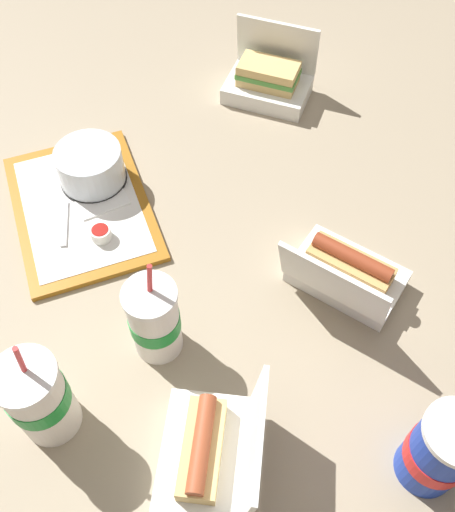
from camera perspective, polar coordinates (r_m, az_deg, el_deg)
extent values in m
plane|color=gray|center=(1.06, -1.72, -2.27)|extent=(3.20, 3.20, 0.00)
cube|color=#A56619|center=(1.19, -14.36, 4.75)|extent=(0.39, 0.29, 0.01)
cube|color=white|center=(1.18, -14.43, 4.95)|extent=(0.34, 0.24, 0.00)
cylinder|color=black|center=(1.22, -13.20, 7.52)|extent=(0.14, 0.14, 0.01)
cylinder|color=#512D19|center=(1.20, -13.47, 8.49)|extent=(0.10, 0.10, 0.05)
cylinder|color=silver|center=(1.19, -13.57, 8.82)|extent=(0.13, 0.13, 0.07)
cylinder|color=white|center=(1.11, -12.54, 2.20)|extent=(0.04, 0.04, 0.02)
cylinder|color=#9E140F|center=(1.10, -12.63, 2.51)|extent=(0.03, 0.03, 0.01)
cube|color=white|center=(1.19, -12.72, 5.97)|extent=(0.12, 0.12, 0.00)
cube|color=white|center=(1.16, -16.00, 3.13)|extent=(0.11, 0.03, 0.00)
cube|color=white|center=(1.06, 11.83, -1.96)|extent=(0.23, 0.22, 0.04)
cube|color=white|center=(0.95, 10.47, -2.75)|extent=(0.18, 0.16, 0.12)
cube|color=tan|center=(1.03, 12.16, -0.87)|extent=(0.15, 0.14, 0.03)
cylinder|color=brown|center=(1.01, 12.39, -0.10)|extent=(0.13, 0.11, 0.03)
cylinder|color=yellow|center=(1.00, 12.48, 0.19)|extent=(0.10, 0.09, 0.01)
cube|color=white|center=(1.39, 3.98, 16.20)|extent=(0.21, 0.23, 0.04)
cube|color=white|center=(1.39, 4.98, 20.24)|extent=(0.13, 0.17, 0.12)
cube|color=#DBB770|center=(1.38, 4.06, 17.17)|extent=(0.14, 0.15, 0.02)
cube|color=#4C933D|center=(1.37, 4.10, 17.70)|extent=(0.14, 0.16, 0.01)
cube|color=#DBB770|center=(1.36, 4.14, 18.24)|extent=(0.14, 0.15, 0.02)
cube|color=white|center=(0.90, -2.46, -19.34)|extent=(0.22, 0.19, 0.04)
cube|color=white|center=(0.82, 2.65, -18.37)|extent=(0.18, 0.09, 0.12)
cube|color=#DBB770|center=(0.87, -2.55, -18.69)|extent=(0.15, 0.11, 0.03)
cylinder|color=#9E4728|center=(0.85, -2.61, -18.23)|extent=(0.14, 0.08, 0.03)
cylinder|color=yellow|center=(0.84, -2.64, -18.05)|extent=(0.11, 0.05, 0.01)
cylinder|color=white|center=(0.90, -18.20, -13.55)|extent=(0.09, 0.09, 0.17)
cylinder|color=#198C33|center=(0.89, -18.49, -13.13)|extent=(0.09, 0.09, 0.04)
cylinder|color=white|center=(0.83, -19.78, -11.25)|extent=(0.09, 0.09, 0.01)
cylinder|color=red|center=(0.80, -20.06, -9.70)|extent=(0.01, 0.01, 0.06)
cylinder|color=white|center=(0.93, -7.28, -6.54)|extent=(0.08, 0.08, 0.15)
cylinder|color=#198C33|center=(0.93, -7.29, -6.49)|extent=(0.08, 0.08, 0.03)
cylinder|color=white|center=(0.86, -7.85, -3.92)|extent=(0.09, 0.09, 0.01)
cylinder|color=red|center=(0.83, -7.79, -2.23)|extent=(0.01, 0.01, 0.06)
cylinder|color=#1938B7|center=(0.89, 20.39, -17.90)|extent=(0.09, 0.09, 0.16)
cylinder|color=red|center=(0.90, 20.30, -18.01)|extent=(0.09, 0.09, 0.04)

